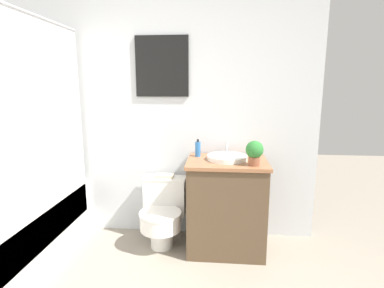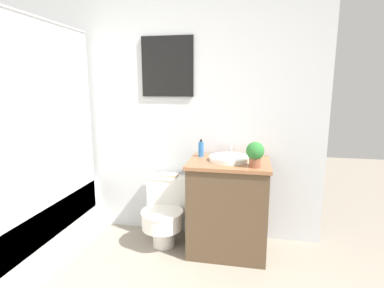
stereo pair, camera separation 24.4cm
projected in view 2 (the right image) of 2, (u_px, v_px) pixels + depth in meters
name	position (u px, v px, depth m)	size (l,w,h in m)	color
wall_back	(147.00, 108.00, 2.95)	(3.40, 0.07, 2.50)	silver
shower_area	(19.00, 228.00, 2.51)	(0.64, 1.59, 1.98)	white
toilet	(165.00, 210.00, 2.82)	(0.41, 0.51, 0.62)	white
vanity	(228.00, 206.00, 2.66)	(0.70, 0.54, 0.83)	brown
sink	(229.00, 158.00, 2.60)	(0.35, 0.39, 0.13)	white
soap_bottle	(201.00, 149.00, 2.74)	(0.05, 0.05, 0.16)	#2D6BB2
potted_plant	(255.00, 153.00, 2.37)	(0.14, 0.14, 0.20)	brown
book_on_tank	(168.00, 175.00, 2.87)	(0.17, 0.11, 0.02)	beige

